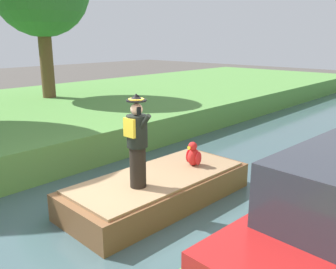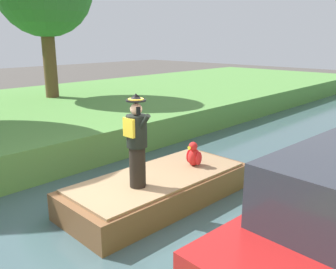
% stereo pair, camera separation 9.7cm
% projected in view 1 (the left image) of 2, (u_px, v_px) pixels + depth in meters
% --- Properties ---
extents(ground_plane, '(80.00, 80.00, 0.00)m').
position_uv_depth(ground_plane, '(117.00, 225.00, 7.04)').
color(ground_plane, '#4C4742').
extents(canal_water, '(5.46, 48.00, 0.10)m').
position_uv_depth(canal_water, '(117.00, 223.00, 7.03)').
color(canal_water, '#3D565B').
rests_on(canal_water, ground).
extents(boat, '(1.94, 4.26, 0.61)m').
position_uv_depth(boat, '(159.00, 189.00, 7.77)').
color(boat, brown).
rests_on(boat, canal_water).
extents(person_pirate, '(0.61, 0.42, 1.85)m').
position_uv_depth(person_pirate, '(137.00, 142.00, 6.87)').
color(person_pirate, black).
rests_on(person_pirate, boat).
extents(parrot_plush, '(0.36, 0.35, 0.57)m').
position_uv_depth(parrot_plush, '(193.00, 155.00, 8.23)').
color(parrot_plush, red).
rests_on(parrot_plush, boat).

